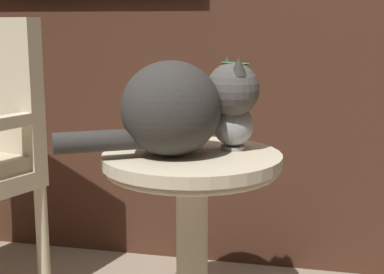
{
  "coord_description": "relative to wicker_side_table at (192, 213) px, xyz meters",
  "views": [
    {
      "loc": [
        0.56,
        -1.36,
        0.97
      ],
      "look_at": [
        0.2,
        0.26,
        0.64
      ],
      "focal_mm": 53.79,
      "sensor_mm": 36.0,
      "label": 1
    }
  ],
  "objects": [
    {
      "name": "wicker_side_table",
      "position": [
        0.0,
        0.0,
        0.0
      ],
      "size": [
        0.54,
        0.54,
        0.59
      ],
      "color": "beige",
      "rests_on": "ground_plane"
    },
    {
      "name": "cat",
      "position": [
        -0.03,
        -0.02,
        0.33
      ],
      "size": [
        0.55,
        0.39,
        0.29
      ],
      "color": "#33302D",
      "rests_on": "wicker_side_table"
    },
    {
      "name": "pewter_vase_with_ivy",
      "position": [
        0.11,
        0.08,
        0.27
      ],
      "size": [
        0.12,
        0.12,
        0.27
      ],
      "color": "#99999E",
      "rests_on": "wicker_side_table"
    }
  ]
}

